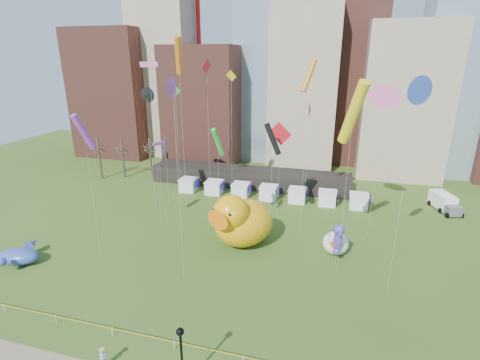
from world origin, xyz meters
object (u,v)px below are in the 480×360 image
(small_duck, at_px, (336,242))
(seahorse_green, at_px, (247,212))
(big_duck, at_px, (241,220))
(woman, at_px, (103,359))
(lamppost, at_px, (181,351))
(seahorse_purple, at_px, (338,237))
(whale_inflatable, at_px, (20,255))
(box_truck, at_px, (444,202))

(small_duck, distance_m, seahorse_green, 11.90)
(big_duck, height_order, woman, big_duck)
(big_duck, bearing_deg, woman, -80.78)
(lamppost, bearing_deg, seahorse_purple, 62.87)
(seahorse_green, distance_m, lamppost, 23.60)
(seahorse_purple, bearing_deg, lamppost, -123.40)
(whale_inflatable, distance_m, box_truck, 61.52)
(small_duck, xyz_separation_m, box_truck, (16.60, 18.79, -0.22))
(seahorse_green, bearing_deg, whale_inflatable, -132.10)
(big_duck, bearing_deg, whale_inflatable, -132.44)
(seahorse_purple, distance_m, box_truck, 26.93)
(seahorse_purple, distance_m, whale_inflatable, 38.04)
(seahorse_purple, relative_size, woman, 3.06)
(lamppost, height_order, woman, lamppost)
(whale_inflatable, height_order, woman, whale_inflatable)
(lamppost, bearing_deg, small_duck, 65.68)
(seahorse_green, xyz_separation_m, whale_inflatable, (-24.87, -12.71, -3.11))
(big_duck, xyz_separation_m, lamppost, (1.57, -22.22, -0.10))
(big_duck, bearing_deg, seahorse_purple, 15.59)
(seahorse_purple, xyz_separation_m, woman, (-17.49, -20.71, -2.68))
(small_duck, height_order, whale_inflatable, small_duck)
(woman, bearing_deg, seahorse_purple, 29.30)
(seahorse_green, bearing_deg, lamppost, -66.33)
(box_truck, bearing_deg, big_duck, -163.55)
(big_duck, xyz_separation_m, whale_inflatable, (-24.47, -11.36, -2.48))
(seahorse_green, distance_m, box_truck, 33.78)
(lamppost, distance_m, woman, 7.32)
(big_duck, xyz_separation_m, seahorse_purple, (12.18, -1.51, 0.06))
(seahorse_purple, height_order, lamppost, lamppost)
(whale_inflatable, height_order, box_truck, box_truck)
(lamppost, xyz_separation_m, box_truck, (27.05, 41.92, -2.04))
(box_truck, bearing_deg, small_duck, -149.55)
(seahorse_purple, relative_size, lamppost, 0.94)
(seahorse_green, xyz_separation_m, woman, (-5.71, -23.56, -3.25))
(big_duck, bearing_deg, lamppost, -63.31)
(big_duck, xyz_separation_m, woman, (-5.31, -22.22, -2.62))
(small_duck, bearing_deg, woman, -127.52)
(big_duck, distance_m, seahorse_green, 1.54)
(small_duck, xyz_separation_m, lamppost, (-10.45, -23.13, 1.82))
(big_duck, height_order, seahorse_green, big_duck)
(lamppost, height_order, box_truck, lamppost)
(small_duck, height_order, seahorse_green, seahorse_green)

